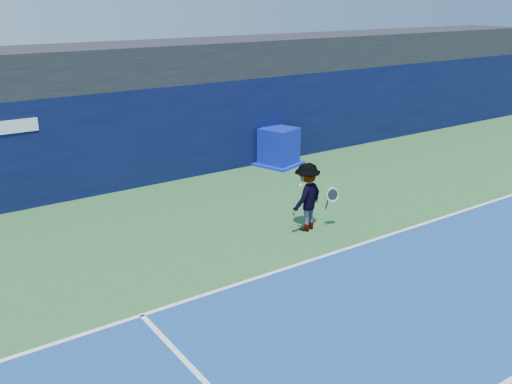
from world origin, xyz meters
The scene contains 7 objects.
ground centered at (0.00, 0.00, 0.00)m, with size 80.00×80.00×0.00m, color #2D6430.
baseline centered at (0.00, 3.00, 0.01)m, with size 24.00×0.10×0.01m, color white.
stadium_band centered at (0.00, 11.50, 3.60)m, with size 36.00×3.00×1.20m, color black.
back_wall_assembly centered at (0.00, 10.50, 1.50)m, with size 36.00×1.03×3.00m.
equipment_cart centered at (3.08, 9.56, 0.60)m, with size 1.71×1.71×1.31m.
tennis_player centered at (0.14, 4.47, 0.87)m, with size 1.39×0.98×1.74m.
tennis_ball centered at (-0.19, 4.32, 1.28)m, with size 0.08×0.08×0.08m.
Camera 1 is at (-8.52, -5.81, 5.62)m, focal length 40.00 mm.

